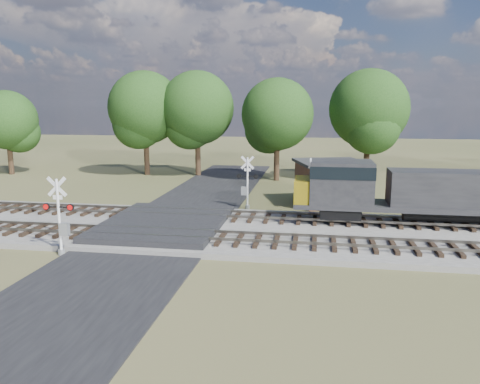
# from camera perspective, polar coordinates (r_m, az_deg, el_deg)

# --- Properties ---
(ground) EXTENTS (160.00, 160.00, 0.00)m
(ground) POSITION_cam_1_polar(r_m,az_deg,el_deg) (28.36, -9.49, -4.83)
(ground) COLOR #434A27
(ground) RESTS_ON ground
(ballast_bed) EXTENTS (140.00, 10.00, 0.30)m
(ballast_bed) POSITION_cam_1_polar(r_m,az_deg,el_deg) (27.39, 11.18, -5.13)
(ballast_bed) COLOR gray
(ballast_bed) RESTS_ON ground
(road) EXTENTS (7.00, 60.00, 0.08)m
(road) POSITION_cam_1_polar(r_m,az_deg,el_deg) (28.35, -9.49, -4.75)
(road) COLOR black
(road) RESTS_ON ground
(crossing_panel) EXTENTS (7.00, 9.00, 0.62)m
(crossing_panel) POSITION_cam_1_polar(r_m,az_deg,el_deg) (28.74, -9.19, -3.96)
(crossing_panel) COLOR #262628
(crossing_panel) RESTS_ON ground
(track_near) EXTENTS (140.00, 2.60, 0.33)m
(track_near) POSITION_cam_1_polar(r_m,az_deg,el_deg) (25.56, -4.28, -5.49)
(track_near) COLOR black
(track_near) RESTS_ON ballast_bed
(track_far) EXTENTS (140.00, 2.60, 0.33)m
(track_far) POSITION_cam_1_polar(r_m,az_deg,el_deg) (30.28, -2.08, -2.88)
(track_far) COLOR black
(track_far) RESTS_ON ballast_bed
(crossing_signal_near) EXTENTS (1.62, 0.35, 4.02)m
(crossing_signal_near) POSITION_cam_1_polar(r_m,az_deg,el_deg) (25.07, -20.98, -3.53)
(crossing_signal_near) COLOR silver
(crossing_signal_near) RESTS_ON ground
(crossing_signal_far) EXTENTS (1.56, 0.34, 3.88)m
(crossing_signal_far) POSITION_cam_1_polar(r_m,az_deg,el_deg) (33.71, 0.78, 0.62)
(crossing_signal_far) COLOR silver
(crossing_signal_far) RESTS_ON ground
(equipment_shed) EXTENTS (6.04, 6.04, 3.31)m
(equipment_shed) POSITION_cam_1_polar(r_m,az_deg,el_deg) (35.90, 10.95, 1.15)
(equipment_shed) COLOR #4D2B21
(equipment_shed) RESTS_ON ground
(treeline) EXTENTS (81.81, 10.64, 11.69)m
(treeline) POSITION_cam_1_polar(r_m,az_deg,el_deg) (46.95, 8.88, 9.61)
(treeline) COLOR black
(treeline) RESTS_ON ground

